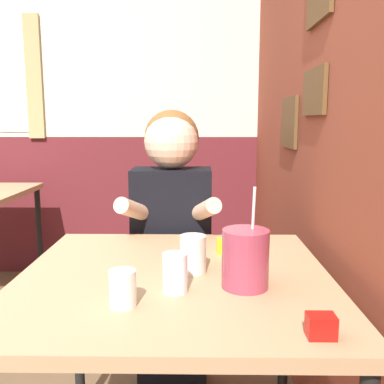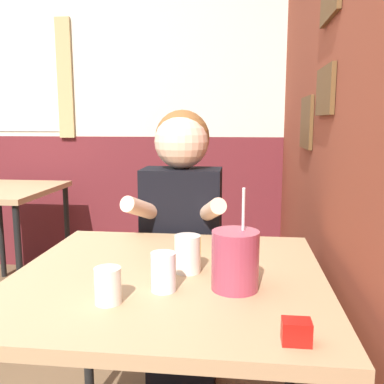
{
  "view_description": "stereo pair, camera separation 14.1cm",
  "coord_description": "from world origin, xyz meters",
  "px_view_note": "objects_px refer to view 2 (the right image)",
  "views": [
    {
      "loc": [
        1.02,
        -0.88,
        1.22
      ],
      "look_at": [
        1.0,
        0.51,
        0.99
      ],
      "focal_mm": 40.0,
      "sensor_mm": 36.0,
      "label": 1
    },
    {
      "loc": [
        1.16,
        -0.87,
        1.22
      ],
      "look_at": [
        1.0,
        0.51,
        0.99
      ],
      "focal_mm": 40.0,
      "sensor_mm": 36.0,
      "label": 2
    }
  ],
  "objects_px": {
    "main_table": "(169,296)",
    "background_table": "(6,202)",
    "person_seated": "(182,241)",
    "cocktail_pitcher": "(235,260)"
  },
  "relations": [
    {
      "from": "cocktail_pitcher",
      "to": "person_seated",
      "type": "bearing_deg",
      "value": 109.21
    },
    {
      "from": "person_seated",
      "to": "cocktail_pitcher",
      "type": "relative_size",
      "value": 4.53
    },
    {
      "from": "person_seated",
      "to": "main_table",
      "type": "bearing_deg",
      "value": -85.81
    },
    {
      "from": "main_table",
      "to": "background_table",
      "type": "height_order",
      "value": "same"
    },
    {
      "from": "main_table",
      "to": "person_seated",
      "type": "xyz_separation_m",
      "value": [
        -0.04,
        0.6,
        -0.0
      ]
    },
    {
      "from": "background_table",
      "to": "person_seated",
      "type": "height_order",
      "value": "person_seated"
    },
    {
      "from": "background_table",
      "to": "main_table",
      "type": "bearing_deg",
      "value": -47.17
    },
    {
      "from": "background_table",
      "to": "cocktail_pitcher",
      "type": "relative_size",
      "value": 2.86
    },
    {
      "from": "main_table",
      "to": "background_table",
      "type": "relative_size",
      "value": 1.15
    },
    {
      "from": "main_table",
      "to": "cocktail_pitcher",
      "type": "height_order",
      "value": "cocktail_pitcher"
    }
  ]
}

